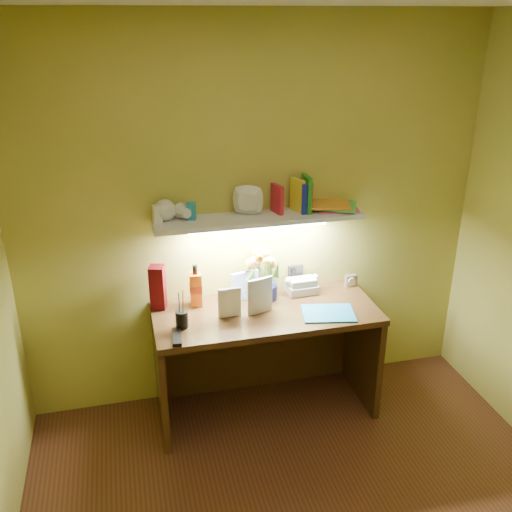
{
  "coord_description": "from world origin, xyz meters",
  "views": [
    {
      "loc": [
        -0.81,
        -1.83,
        2.46
      ],
      "look_at": [
        -0.03,
        1.35,
        1.06
      ],
      "focal_mm": 40.0,
      "sensor_mm": 36.0,
      "label": 1
    }
  ],
  "objects_px": {
    "desk": "(266,361)",
    "whisky_bottle": "(196,285)",
    "telephone": "(302,284)",
    "desk_clock": "(351,280)",
    "flower_bouquet": "(262,273)"
  },
  "relations": [
    {
      "from": "desk",
      "to": "telephone",
      "type": "relative_size",
      "value": 7.12
    },
    {
      "from": "flower_bouquet",
      "to": "telephone",
      "type": "bearing_deg",
      "value": 2.37
    },
    {
      "from": "desk_clock",
      "to": "whisky_bottle",
      "type": "distance_m",
      "value": 1.07
    },
    {
      "from": "desk",
      "to": "flower_bouquet",
      "type": "xyz_separation_m",
      "value": [
        0.02,
        0.18,
        0.55
      ]
    },
    {
      "from": "desk",
      "to": "flower_bouquet",
      "type": "bearing_deg",
      "value": 82.81
    },
    {
      "from": "telephone",
      "to": "whisky_bottle",
      "type": "distance_m",
      "value": 0.71
    },
    {
      "from": "flower_bouquet",
      "to": "whisky_bottle",
      "type": "height_order",
      "value": "flower_bouquet"
    },
    {
      "from": "desk",
      "to": "telephone",
      "type": "height_order",
      "value": "telephone"
    },
    {
      "from": "desk",
      "to": "telephone",
      "type": "xyz_separation_m",
      "value": [
        0.29,
        0.19,
        0.43
      ]
    },
    {
      "from": "desk",
      "to": "telephone",
      "type": "bearing_deg",
      "value": 33.05
    },
    {
      "from": "desk",
      "to": "desk_clock",
      "type": "relative_size",
      "value": 17.76
    },
    {
      "from": "desk",
      "to": "whisky_bottle",
      "type": "relative_size",
      "value": 5.03
    },
    {
      "from": "whisky_bottle",
      "to": "desk_clock",
      "type": "bearing_deg",
      "value": 1.46
    },
    {
      "from": "desk_clock",
      "to": "flower_bouquet",
      "type": "bearing_deg",
      "value": 179.08
    },
    {
      "from": "desk",
      "to": "whisky_bottle",
      "type": "xyz_separation_m",
      "value": [
        -0.41,
        0.18,
        0.51
      ]
    }
  ]
}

